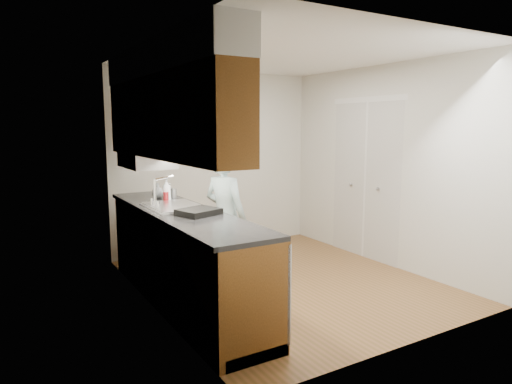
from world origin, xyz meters
TOP-DOWN VIEW (x-y plane):
  - floor at (0.00, 0.00)m, footprint 3.50×3.50m
  - ceiling at (0.00, 0.00)m, footprint 3.50×3.50m
  - wall_left at (-1.50, 0.00)m, footprint 0.02×3.50m
  - wall_right at (1.50, 0.00)m, footprint 0.02×3.50m
  - wall_back at (0.00, 1.75)m, footprint 3.00×0.02m
  - counter at (-1.20, -0.00)m, footprint 0.64×2.80m
  - upper_cabinets at (-1.33, 0.05)m, footprint 0.47×2.80m
  - closet_door at (1.49, 0.30)m, footprint 0.02×1.22m
  - floor_mat at (-0.59, 0.28)m, footprint 0.66×0.90m
  - person at (-0.59, 0.28)m, footprint 0.59×0.70m
  - soap_bottle_a at (-1.15, 0.58)m, footprint 0.11×0.11m
  - soap_bottle_b at (-1.06, 0.72)m, footprint 0.08×0.08m
  - soap_bottle_c at (-1.15, 0.88)m, footprint 0.17×0.17m
  - soda_can at (-1.17, 0.54)m, footprint 0.07×0.07m
  - steel_can at (-1.04, 0.65)m, footprint 0.07×0.07m
  - dish_rack at (-1.15, -0.29)m, footprint 0.42×0.39m

SIDE VIEW (x-z plane):
  - floor at x=0.00m, z-range 0.00..0.00m
  - floor_mat at x=-0.59m, z-range 0.00..0.02m
  - counter at x=-1.20m, z-range -0.16..1.14m
  - person at x=-0.59m, z-range 0.02..1.70m
  - dish_rack at x=-1.15m, z-range 0.94..0.99m
  - soda_can at x=-1.17m, z-range 0.94..1.05m
  - steel_can at x=-1.04m, z-range 0.94..1.06m
  - soap_bottle_c at x=-1.15m, z-range 0.94..1.11m
  - closet_door at x=1.49m, z-range 0.00..2.05m
  - soap_bottle_b at x=-1.06m, z-range 0.94..1.11m
  - soap_bottle_a at x=-1.15m, z-range 0.94..1.19m
  - wall_left at x=-1.50m, z-range 0.00..2.50m
  - wall_right at x=1.50m, z-range 0.00..2.50m
  - wall_back at x=0.00m, z-range 0.00..2.50m
  - upper_cabinets at x=-1.33m, z-range 1.34..2.55m
  - ceiling at x=0.00m, z-range 2.50..2.50m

